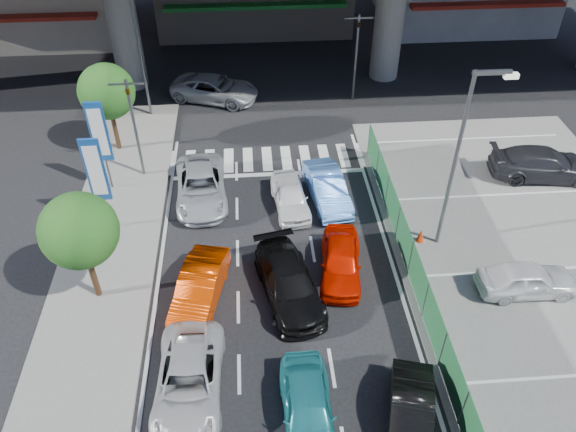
{
  "coord_description": "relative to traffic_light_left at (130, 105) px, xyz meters",
  "views": [
    {
      "loc": [
        -0.8,
        -11.33,
        16.49
      ],
      "look_at": [
        0.53,
        5.82,
        2.07
      ],
      "focal_mm": 35.0,
      "sensor_mm": 36.0,
      "label": 1
    }
  ],
  "objects": [
    {
      "name": "ground",
      "position": [
        6.2,
        -12.0,
        -3.94
      ],
      "size": [
        120.0,
        120.0,
        0.0
      ],
      "primitive_type": "plane",
      "color": "black",
      "rests_on": "ground"
    },
    {
      "name": "parking_lot",
      "position": [
        17.2,
        -10.0,
        -3.91
      ],
      "size": [
        12.0,
        28.0,
        0.06
      ],
      "primitive_type": "cube",
      "color": "slate",
      "rests_on": "ground"
    },
    {
      "name": "sidewalk_left",
      "position": [
        -0.8,
        -8.0,
        -3.88
      ],
      "size": [
        4.0,
        30.0,
        0.12
      ],
      "primitive_type": "cube",
      "color": "slate",
      "rests_on": "ground"
    },
    {
      "name": "fence_run",
      "position": [
        11.5,
        -11.0,
        -3.04
      ],
      "size": [
        0.16,
        22.0,
        1.8
      ],
      "primitive_type": null,
      "color": "#1D552E",
      "rests_on": "ground"
    },
    {
      "name": "traffic_light_left",
      "position": [
        0.0,
        0.0,
        0.0
      ],
      "size": [
        1.6,
        1.24,
        5.2
      ],
      "color": "#595B60",
      "rests_on": "ground"
    },
    {
      "name": "traffic_light_right",
      "position": [
        11.7,
        7.0,
        0.0
      ],
      "size": [
        1.6,
        1.24,
        5.2
      ],
      "color": "#595B60",
      "rests_on": "ground"
    },
    {
      "name": "street_lamp_right",
      "position": [
        13.37,
        -6.0,
        0.83
      ],
      "size": [
        1.65,
        0.22,
        8.0
      ],
      "color": "#595B60",
      "rests_on": "ground"
    },
    {
      "name": "street_lamp_left",
      "position": [
        -0.13,
        6.0,
        0.83
      ],
      "size": [
        1.65,
        0.22,
        8.0
      ],
      "color": "#595B60",
      "rests_on": "ground"
    },
    {
      "name": "signboard_near",
      "position": [
        -1.0,
        -4.01,
        -0.87
      ],
      "size": [
        0.8,
        0.14,
        4.7
      ],
      "color": "#595B60",
      "rests_on": "ground"
    },
    {
      "name": "signboard_far",
      "position": [
        -1.4,
        -1.01,
        -0.87
      ],
      "size": [
        0.8,
        0.14,
        4.7
      ],
      "color": "#595B60",
      "rests_on": "ground"
    },
    {
      "name": "tree_near",
      "position": [
        -0.8,
        -8.0,
        -0.55
      ],
      "size": [
        2.8,
        2.8,
        4.8
      ],
      "color": "#382314",
      "rests_on": "ground"
    },
    {
      "name": "tree_far",
      "position": [
        -1.6,
        2.5,
        -0.55
      ],
      "size": [
        2.8,
        2.8,
        4.8
      ],
      "color": "#382314",
      "rests_on": "ground"
    },
    {
      "name": "sedan_white_mid_left",
      "position": [
        2.99,
        -12.57,
        -3.29
      ],
      "size": [
        2.3,
        4.73,
        1.3
      ],
      "primitive_type": "imported",
      "rotation": [
        0.0,
        0.0,
        -0.03
      ],
      "color": "silver",
      "rests_on": "ground"
    },
    {
      "name": "taxi_teal_mid",
      "position": [
        6.75,
        -13.91,
        -3.25
      ],
      "size": [
        1.66,
        4.06,
        1.38
      ],
      "primitive_type": "imported",
      "rotation": [
        0.0,
        0.0,
        0.01
      ],
      "color": "teal",
      "rests_on": "ground"
    },
    {
      "name": "hatch_black_mid_right",
      "position": [
        9.92,
        -14.33,
        -3.32
      ],
      "size": [
        2.23,
        3.97,
        1.24
      ],
      "primitive_type": "imported",
      "rotation": [
        0.0,
        0.0,
        -0.26
      ],
      "color": "black",
      "rests_on": "ground"
    },
    {
      "name": "taxi_orange_left",
      "position": [
        3.18,
        -8.51,
        -3.25
      ],
      "size": [
        2.34,
        4.41,
        1.38
      ],
      "primitive_type": "imported",
      "rotation": [
        0.0,
        0.0,
        -0.22
      ],
      "color": "#D23300",
      "rests_on": "ground"
    },
    {
      "name": "sedan_black_mid",
      "position": [
        6.59,
        -8.55,
        -3.25
      ],
      "size": [
        2.9,
        5.06,
        1.38
      ],
      "primitive_type": "imported",
      "rotation": [
        0.0,
        0.0,
        0.21
      ],
      "color": "black",
      "rests_on": "ground"
    },
    {
      "name": "taxi_orange_right",
      "position": [
        8.75,
        -7.49,
        -3.26
      ],
      "size": [
        2.17,
        4.17,
        1.36
      ],
      "primitive_type": "imported",
      "rotation": [
        0.0,
        0.0,
        -0.15
      ],
      "color": "red",
      "rests_on": "ground"
    },
    {
      "name": "wagon_silver_front_left",
      "position": [
        2.97,
        -2.06,
        -3.25
      ],
      "size": [
        2.64,
        5.12,
        1.38
      ],
      "primitive_type": "imported",
      "rotation": [
        0.0,
        0.0,
        0.07
      ],
      "color": "#AEB2B7",
      "rests_on": "ground"
    },
    {
      "name": "sedan_white_front_mid",
      "position": [
        7.08,
        -3.09,
        -3.31
      ],
      "size": [
        1.84,
        3.8,
        1.25
      ],
      "primitive_type": "imported",
      "rotation": [
        0.0,
        0.0,
        0.1
      ],
      "color": "white",
      "rests_on": "ground"
    },
    {
      "name": "kei_truck_front_right",
      "position": [
        8.85,
        -2.65,
        -3.25
      ],
      "size": [
        2.03,
        4.35,
        1.38
      ],
      "primitive_type": "imported",
      "rotation": [
        0.0,
        0.0,
        0.14
      ],
      "color": "#5796F5",
      "rests_on": "ground"
    },
    {
      "name": "crossing_wagon_silver",
      "position": [
        3.4,
        7.64,
        -3.21
      ],
      "size": [
        5.7,
        4.0,
        1.44
      ],
      "primitive_type": "imported",
      "rotation": [
        0.0,
        0.0,
        1.23
      ],
      "color": "#A4A7AC",
      "rests_on": "ground"
    },
    {
      "name": "parked_sedan_white",
      "position": [
        15.78,
        -9.07,
        -3.23
      ],
      "size": [
        3.83,
        1.57,
        1.3
      ],
      "primitive_type": "imported",
      "rotation": [
        0.0,
        0.0,
        1.56
      ],
      "color": "silver",
      "rests_on": "parking_lot"
    },
    {
      "name": "parked_sedan_dgrey",
      "position": [
        19.65,
        -1.68,
        -3.13
      ],
      "size": [
        5.35,
        2.71,
        1.49
      ],
      "primitive_type": "imported",
      "rotation": [
        0.0,
        0.0,
        1.45
      ],
      "color": "#26262B",
      "rests_on": "parking_lot"
    },
    {
      "name": "traffic_cone",
      "position": [
        12.48,
        -5.91,
        -3.55
      ],
      "size": [
        0.43,
        0.43,
        0.65
      ],
      "primitive_type": "cone",
      "rotation": [
        0.0,
        0.0,
        -0.37
      ],
      "color": "red",
      "rests_on": "parking_lot"
    }
  ]
}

